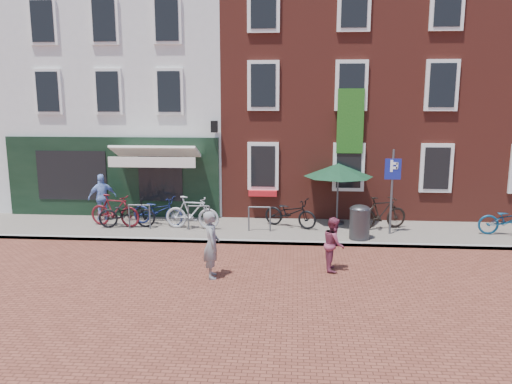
# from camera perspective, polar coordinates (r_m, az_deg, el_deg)

# --- Properties ---
(ground) EXTENTS (80.00, 80.00, 0.00)m
(ground) POSITION_cam_1_polar(r_m,az_deg,el_deg) (15.47, -1.79, -5.91)
(ground) COLOR brown
(sidewalk) EXTENTS (24.00, 3.00, 0.10)m
(sidewalk) POSITION_cam_1_polar(r_m,az_deg,el_deg) (16.82, 2.17, -4.36)
(sidewalk) COLOR slate
(sidewalk) RESTS_ON ground
(building_stucco) EXTENTS (8.00, 8.00, 9.00)m
(building_stucco) POSITION_cam_1_polar(r_m,az_deg,el_deg) (22.72, -12.71, 10.67)
(building_stucco) COLOR silver
(building_stucco) RESTS_ON ground
(building_brick_mid) EXTENTS (6.00, 8.00, 10.00)m
(building_brick_mid) POSITION_cam_1_polar(r_m,az_deg,el_deg) (21.73, 5.58, 12.20)
(building_brick_mid) COLOR maroon
(building_brick_mid) RESTS_ON ground
(building_brick_right) EXTENTS (6.00, 8.00, 10.00)m
(building_brick_right) POSITION_cam_1_polar(r_m,az_deg,el_deg) (22.64, 21.27, 11.48)
(building_brick_right) COLOR maroon
(building_brick_right) RESTS_ON ground
(litter_bin) EXTENTS (0.62, 0.62, 1.14)m
(litter_bin) POSITION_cam_1_polar(r_m,az_deg,el_deg) (15.84, 11.66, -3.14)
(litter_bin) COLOR #38383B
(litter_bin) RESTS_ON sidewalk
(parking_sign) EXTENTS (0.50, 0.07, 2.72)m
(parking_sign) POSITION_cam_1_polar(r_m,az_deg,el_deg) (16.41, 15.16, 1.23)
(parking_sign) COLOR #4C4C4F
(parking_sign) RESTS_ON sidewalk
(parasol) EXTENTS (2.36, 2.36, 2.20)m
(parasol) POSITION_cam_1_polar(r_m,az_deg,el_deg) (17.35, 9.30, 2.75)
(parasol) COLOR #4C4C4F
(parasol) RESTS_ON sidewalk
(woman) EXTENTS (0.53, 0.69, 1.69)m
(woman) POSITION_cam_1_polar(r_m,az_deg,el_deg) (12.54, -5.06, -5.94)
(woman) COLOR gray
(woman) RESTS_ON ground
(boy) EXTENTS (0.55, 0.69, 1.40)m
(boy) POSITION_cam_1_polar(r_m,az_deg,el_deg) (13.19, 8.78, -5.82)
(boy) COLOR #82344A
(boy) RESTS_ON ground
(cafe_person) EXTENTS (1.04, 0.84, 1.66)m
(cafe_person) POSITION_cam_1_polar(r_m,az_deg,el_deg) (18.62, -16.98, -0.57)
(cafe_person) COLOR #7FA2E7
(cafe_person) RESTS_ON sidewalk
(bicycle_0) EXTENTS (1.95, 0.91, 0.99)m
(bicycle_0) POSITION_cam_1_polar(r_m,az_deg,el_deg) (17.41, -14.40, -2.33)
(bicycle_0) COLOR black
(bicycle_0) RESTS_ON sidewalk
(bicycle_1) EXTENTS (1.89, 0.85, 1.10)m
(bicycle_1) POSITION_cam_1_polar(r_m,az_deg,el_deg) (17.68, -15.68, -2.01)
(bicycle_1) COLOR #5B1219
(bicycle_1) RESTS_ON sidewalk
(bicycle_2) EXTENTS (1.98, 1.08, 0.99)m
(bicycle_2) POSITION_cam_1_polar(r_m,az_deg,el_deg) (17.56, -11.03, -2.08)
(bicycle_2) COLOR navy
(bicycle_2) RESTS_ON sidewalk
(bicycle_3) EXTENTS (1.87, 0.70, 1.10)m
(bicycle_3) POSITION_cam_1_polar(r_m,az_deg,el_deg) (16.85, -7.23, -2.32)
(bicycle_3) COLOR #B1B1B4
(bicycle_3) RESTS_ON sidewalk
(bicycle_4) EXTENTS (1.98, 1.37, 0.99)m
(bicycle_4) POSITION_cam_1_polar(r_m,az_deg,el_deg) (16.97, 3.90, -2.35)
(bicycle_4) COLOR black
(bicycle_4) RESTS_ON sidewalk
(bicycle_5) EXTENTS (1.89, 1.13, 1.10)m
(bicycle_5) POSITION_cam_1_polar(r_m,az_deg,el_deg) (17.16, 14.00, -2.32)
(bicycle_5) COLOR black
(bicycle_5) RESTS_ON sidewalk
(bicycle_6) EXTENTS (1.92, 0.78, 0.99)m
(bicycle_6) POSITION_cam_1_polar(r_m,az_deg,el_deg) (17.86, 26.73, -2.83)
(bicycle_6) COLOR navy
(bicycle_6) RESTS_ON sidewalk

